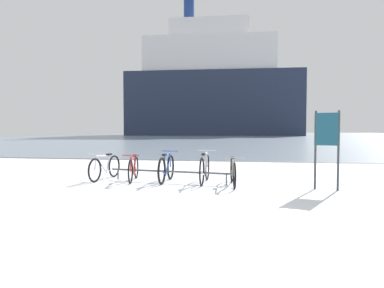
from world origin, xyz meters
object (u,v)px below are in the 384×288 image
(bicycle_1, at_px, (133,169))
(info_sign, at_px, (327,137))
(bicycle_0, at_px, (105,167))
(bicycle_2, at_px, (166,168))
(bicycle_3, at_px, (205,168))
(ferry_ship, at_px, (213,88))
(bicycle_4, at_px, (233,172))

(bicycle_1, relative_size, info_sign, 0.86)
(bicycle_0, distance_m, info_sign, 5.82)
(bicycle_1, bearing_deg, info_sign, -6.54)
(bicycle_2, height_order, info_sign, info_sign)
(bicycle_2, height_order, bicycle_3, bicycle_3)
(info_sign, height_order, ferry_ship, ferry_ship)
(bicycle_0, bearing_deg, ferry_ship, 94.05)
(bicycle_1, height_order, bicycle_3, bicycle_3)
(info_sign, bearing_deg, bicycle_0, 173.41)
(bicycle_1, relative_size, bicycle_2, 0.96)
(bicycle_3, relative_size, bicycle_4, 1.09)
(bicycle_0, relative_size, bicycle_3, 0.96)
(info_sign, relative_size, ferry_ship, 0.05)
(bicycle_1, height_order, bicycle_4, same)
(bicycle_2, xyz_separation_m, info_sign, (3.94, -0.56, 0.86))
(info_sign, bearing_deg, bicycle_3, 169.52)
(bicycle_1, distance_m, bicycle_4, 2.71)
(bicycle_1, relative_size, bicycle_3, 0.90)
(bicycle_4, bearing_deg, info_sign, -6.40)
(bicycle_1, distance_m, info_sign, 4.96)
(bicycle_0, bearing_deg, info_sign, -6.59)
(bicycle_4, distance_m, info_sign, 2.35)
(bicycle_0, height_order, bicycle_4, bicycle_0)
(bicycle_0, xyz_separation_m, ferry_ship, (-4.61, 65.25, 9.48))
(bicycle_4, relative_size, ferry_ship, 0.05)
(info_sign, bearing_deg, bicycle_4, 173.60)
(bicycle_1, bearing_deg, bicycle_3, -0.53)
(bicycle_0, distance_m, ferry_ship, 66.10)
(bicycle_0, relative_size, ferry_ship, 0.05)
(bicycle_0, height_order, info_sign, info_sign)
(bicycle_4, xyz_separation_m, ferry_ship, (-8.17, 65.67, 9.48))
(bicycle_0, relative_size, bicycle_4, 1.04)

